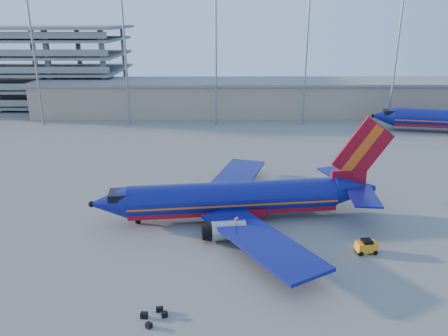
{
  "coord_description": "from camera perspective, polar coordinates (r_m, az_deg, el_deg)",
  "views": [
    {
      "loc": [
        -4.08,
        -53.16,
        23.34
      ],
      "look_at": [
        -3.6,
        3.07,
        4.0
      ],
      "focal_mm": 35.0,
      "sensor_mm": 36.0,
      "label": 1
    }
  ],
  "objects": [
    {
      "name": "ground",
      "position": [
        58.2,
        3.58,
        -4.7
      ],
      "size": [
        220.0,
        220.0,
        0.0
      ],
      "primitive_type": "plane",
      "color": "slate",
      "rests_on": "ground"
    },
    {
      "name": "parking_garage",
      "position": [
        140.26,
        -25.52,
        12.44
      ],
      "size": [
        62.0,
        32.0,
        21.4
      ],
      "color": "slate",
      "rests_on": "ground"
    },
    {
      "name": "aircraft_main",
      "position": [
        53.05,
        2.11,
        -3.99
      ],
      "size": [
        36.56,
        35.01,
        12.39
      ],
      "rotation": [
        0.0,
        0.0,
        0.11
      ],
      "color": "navy",
      "rests_on": "ground"
    },
    {
      "name": "luggage_pile",
      "position": [
        38.2,
        -9.19,
        -18.53
      ],
      "size": [
        2.26,
        2.44,
        0.49
      ],
      "color": "black",
      "rests_on": "ground"
    },
    {
      "name": "baggage_tug",
      "position": [
        48.64,
        18.1,
        -9.67
      ],
      "size": [
        2.26,
        1.55,
        1.51
      ],
      "rotation": [
        0.0,
        0.0,
        0.14
      ],
      "color": "orange",
      "rests_on": "ground"
    },
    {
      "name": "light_mast_row",
      "position": [
        99.74,
        4.91,
        15.59
      ],
      "size": [
        101.6,
        1.6,
        28.65
      ],
      "color": "gray",
      "rests_on": "ground"
    },
    {
      "name": "terminal_building",
      "position": [
        113.65,
        6.72,
        9.21
      ],
      "size": [
        122.0,
        16.0,
        8.5
      ],
      "color": "gray",
      "rests_on": "ground"
    }
  ]
}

